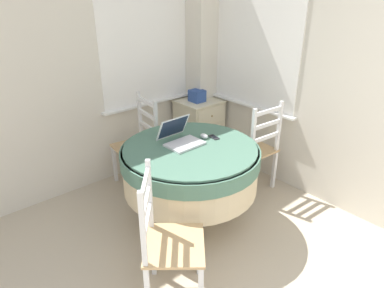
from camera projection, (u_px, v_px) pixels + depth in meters
corner_room_shell at (228, 78)px, 2.86m from camera, size 4.29×5.23×2.55m
round_dining_table at (190, 164)px, 2.96m from camera, size 1.19×1.19×0.74m
laptop at (181, 138)px, 2.94m from camera, size 0.32×0.32×0.22m
computer_mouse at (204, 136)px, 3.04m from camera, size 0.05×0.08×0.04m
cell_phone at (214, 137)px, 3.06m from camera, size 0.07×0.12×0.01m
dining_chair_near_back_window at (139, 145)px, 3.61m from camera, size 0.44×0.47×0.97m
dining_chair_near_right_window at (255, 149)px, 3.50m from camera, size 0.45×0.42×0.97m
dining_chair_camera_near at (167, 242)px, 2.24m from camera, size 0.57×0.57×0.97m
corner_cabinet at (199, 129)px, 4.24m from camera, size 0.50×0.47×0.74m
storage_box at (197, 96)px, 4.01m from camera, size 0.15×0.16×0.14m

